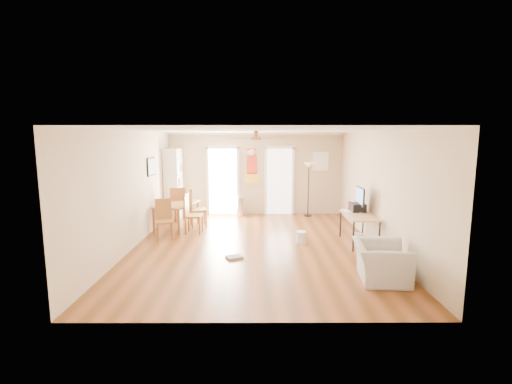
{
  "coord_description": "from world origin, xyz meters",
  "views": [
    {
      "loc": [
        -0.02,
        -8.04,
        2.45
      ],
      "look_at": [
        0.0,
        0.6,
        1.15
      ],
      "focal_mm": 25.48,
      "sensor_mm": 36.0,
      "label": 1
    }
  ],
  "objects_px": {
    "dining_table": "(177,216)",
    "trash_can": "(241,206)",
    "dining_chair_right_a": "(198,208)",
    "dining_chair_right_b": "(194,214)",
    "bookshelf": "(174,183)",
    "armchair": "(381,262)",
    "torchiere_lamp": "(308,189)",
    "computer_desk": "(359,229)",
    "printer": "(358,207)",
    "wastebasket_b": "(358,239)",
    "dining_chair_far": "(177,205)",
    "dining_chair_near": "(164,219)",
    "wastebasket_a": "(301,237)"
  },
  "relations": [
    {
      "from": "dining_chair_right_a",
      "to": "dining_chair_near",
      "type": "distance_m",
      "value": 1.39
    },
    {
      "from": "dining_chair_right_b",
      "to": "computer_desk",
      "type": "relative_size",
      "value": 0.79
    },
    {
      "from": "torchiere_lamp",
      "to": "printer",
      "type": "bearing_deg",
      "value": -72.85
    },
    {
      "from": "dining_chair_right_a",
      "to": "armchair",
      "type": "xyz_separation_m",
      "value": [
        3.75,
        -3.85,
        -0.2
      ]
    },
    {
      "from": "bookshelf",
      "to": "dining_chair_right_a",
      "type": "height_order",
      "value": "bookshelf"
    },
    {
      "from": "bookshelf",
      "to": "dining_chair_far",
      "type": "relative_size",
      "value": 2.02
    },
    {
      "from": "dining_table",
      "to": "dining_chair_right_a",
      "type": "xyz_separation_m",
      "value": [
        0.55,
        0.18,
        0.18
      ]
    },
    {
      "from": "dining_chair_far",
      "to": "armchair",
      "type": "height_order",
      "value": "dining_chair_far"
    },
    {
      "from": "bookshelf",
      "to": "torchiere_lamp",
      "type": "distance_m",
      "value": 4.17
    },
    {
      "from": "printer",
      "to": "dining_chair_right_b",
      "type": "bearing_deg",
      "value": 170.78
    },
    {
      "from": "computer_desk",
      "to": "printer",
      "type": "height_order",
      "value": "printer"
    },
    {
      "from": "dining_table",
      "to": "wastebasket_b",
      "type": "xyz_separation_m",
      "value": [
        4.49,
        -1.62,
        -0.21
      ]
    },
    {
      "from": "dining_table",
      "to": "dining_chair_far",
      "type": "xyz_separation_m",
      "value": [
        -0.11,
        0.57,
        0.18
      ]
    },
    {
      "from": "dining_chair_near",
      "to": "printer",
      "type": "bearing_deg",
      "value": -19.65
    },
    {
      "from": "printer",
      "to": "armchair",
      "type": "xyz_separation_m",
      "value": [
        -0.3,
        -2.57,
        -0.46
      ]
    },
    {
      "from": "trash_can",
      "to": "torchiere_lamp",
      "type": "height_order",
      "value": "torchiere_lamp"
    },
    {
      "from": "wastebasket_a",
      "to": "dining_chair_far",
      "type": "bearing_deg",
      "value": 148.51
    },
    {
      "from": "dining_table",
      "to": "trash_can",
      "type": "distance_m",
      "value": 2.29
    },
    {
      "from": "dining_chair_right_b",
      "to": "wastebasket_a",
      "type": "relative_size",
      "value": 3.63
    },
    {
      "from": "bookshelf",
      "to": "printer",
      "type": "distance_m",
      "value": 5.57
    },
    {
      "from": "computer_desk",
      "to": "wastebasket_a",
      "type": "xyz_separation_m",
      "value": [
        -1.33,
        0.04,
        -0.2
      ]
    },
    {
      "from": "dining_chair_right_a",
      "to": "dining_chair_near",
      "type": "bearing_deg",
      "value": 137.22
    },
    {
      "from": "bookshelf",
      "to": "wastebasket_a",
      "type": "relative_size",
      "value": 7.54
    },
    {
      "from": "dining_table",
      "to": "printer",
      "type": "distance_m",
      "value": 4.75
    },
    {
      "from": "bookshelf",
      "to": "dining_chair_far",
      "type": "distance_m",
      "value": 1.02
    },
    {
      "from": "armchair",
      "to": "torchiere_lamp",
      "type": "bearing_deg",
      "value": 12.72
    },
    {
      "from": "trash_can",
      "to": "wastebasket_a",
      "type": "bearing_deg",
      "value": -63.14
    },
    {
      "from": "bookshelf",
      "to": "computer_desk",
      "type": "distance_m",
      "value": 5.73
    },
    {
      "from": "bookshelf",
      "to": "trash_can",
      "type": "xyz_separation_m",
      "value": [
        2.05,
        0.16,
        -0.75
      ]
    },
    {
      "from": "printer",
      "to": "dining_chair_right_a",
      "type": "bearing_deg",
      "value": 161.18
    },
    {
      "from": "dining_chair_right_b",
      "to": "dining_chair_far",
      "type": "distance_m",
      "value": 1.29
    },
    {
      "from": "dining_chair_right_a",
      "to": "dining_chair_right_b",
      "type": "height_order",
      "value": "dining_chair_right_a"
    },
    {
      "from": "dining_table",
      "to": "wastebasket_b",
      "type": "height_order",
      "value": "dining_table"
    },
    {
      "from": "dining_chair_right_b",
      "to": "dining_chair_far",
      "type": "xyz_separation_m",
      "value": [
        -0.66,
        1.11,
        0.01
      ]
    },
    {
      "from": "dining_table",
      "to": "dining_chair_right_b",
      "type": "distance_m",
      "value": 0.79
    },
    {
      "from": "bookshelf",
      "to": "wastebasket_b",
      "type": "distance_m",
      "value": 5.8
    },
    {
      "from": "computer_desk",
      "to": "wastebasket_b",
      "type": "bearing_deg",
      "value": -106.59
    },
    {
      "from": "wastebasket_a",
      "to": "armchair",
      "type": "height_order",
      "value": "armchair"
    },
    {
      "from": "torchiere_lamp",
      "to": "computer_desk",
      "type": "bearing_deg",
      "value": -76.22
    },
    {
      "from": "computer_desk",
      "to": "dining_chair_far",
      "type": "bearing_deg",
      "value": 155.97
    },
    {
      "from": "printer",
      "to": "bookshelf",
      "type": "bearing_deg",
      "value": 152.0
    },
    {
      "from": "dining_chair_far",
      "to": "dining_chair_near",
      "type": "bearing_deg",
      "value": 72.33
    },
    {
      "from": "dining_chair_right_b",
      "to": "dining_chair_near",
      "type": "relative_size",
      "value": 1.06
    },
    {
      "from": "dining_chair_near",
      "to": "printer",
      "type": "xyz_separation_m",
      "value": [
        4.68,
        -0.05,
        0.3
      ]
    },
    {
      "from": "dining_chair_right_a",
      "to": "armchair",
      "type": "distance_m",
      "value": 5.38
    },
    {
      "from": "bookshelf",
      "to": "wastebasket_b",
      "type": "bearing_deg",
      "value": -41.3
    },
    {
      "from": "dining_table",
      "to": "trash_can",
      "type": "xyz_separation_m",
      "value": [
        1.68,
        1.56,
        -0.04
      ]
    },
    {
      "from": "dining_chair_right_a",
      "to": "printer",
      "type": "height_order",
      "value": "dining_chair_right_a"
    },
    {
      "from": "bookshelf",
      "to": "torchiere_lamp",
      "type": "height_order",
      "value": "bookshelf"
    },
    {
      "from": "dining_chair_right_a",
      "to": "bookshelf",
      "type": "bearing_deg",
      "value": 21.31
    }
  ]
}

